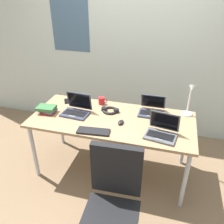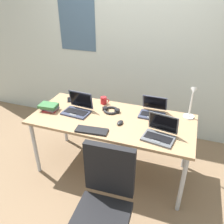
{
  "view_description": "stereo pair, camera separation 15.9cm",
  "coord_description": "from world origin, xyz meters",
  "px_view_note": "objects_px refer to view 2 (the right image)",
  "views": [
    {
      "loc": [
        0.59,
        -2.12,
        2.06
      ],
      "look_at": [
        0.0,
        0.0,
        0.82
      ],
      "focal_mm": 37.04,
      "sensor_mm": 36.0,
      "label": 1
    },
    {
      "loc": [
        0.74,
        -2.07,
        2.06
      ],
      "look_at": [
        0.0,
        0.0,
        0.82
      ],
      "focal_mm": 37.04,
      "sensor_mm": 36.0,
      "label": 2
    }
  ],
  "objects_px": {
    "cell_phone": "(70,100)",
    "book_stack": "(49,107)",
    "external_keyboard": "(92,130)",
    "computer_mouse": "(120,123)",
    "laptop_back_left": "(160,134)",
    "laptop_mid_desk": "(78,108)",
    "laptop_front_left": "(153,111)",
    "headphones": "(111,110)",
    "coffee_mug": "(104,100)",
    "office_chair": "(104,214)",
    "desk_lamp": "(191,103)"
  },
  "relations": [
    {
      "from": "laptop_front_left",
      "to": "headphones",
      "type": "bearing_deg",
      "value": -169.56
    },
    {
      "from": "laptop_front_left",
      "to": "desk_lamp",
      "type": "bearing_deg",
      "value": 6.39
    },
    {
      "from": "external_keyboard",
      "to": "computer_mouse",
      "type": "bearing_deg",
      "value": 39.32
    },
    {
      "from": "desk_lamp",
      "to": "external_keyboard",
      "type": "height_order",
      "value": "desk_lamp"
    },
    {
      "from": "coffee_mug",
      "to": "office_chair",
      "type": "distance_m",
      "value": 1.37
    },
    {
      "from": "book_stack",
      "to": "desk_lamp",
      "type": "bearing_deg",
      "value": 12.73
    },
    {
      "from": "desk_lamp",
      "to": "cell_phone",
      "type": "height_order",
      "value": "desk_lamp"
    },
    {
      "from": "laptop_back_left",
      "to": "computer_mouse",
      "type": "relative_size",
      "value": 3.45
    },
    {
      "from": "cell_phone",
      "to": "headphones",
      "type": "distance_m",
      "value": 0.61
    },
    {
      "from": "computer_mouse",
      "to": "coffee_mug",
      "type": "height_order",
      "value": "coffee_mug"
    },
    {
      "from": "external_keyboard",
      "to": "office_chair",
      "type": "bearing_deg",
      "value": -65.2
    },
    {
      "from": "cell_phone",
      "to": "desk_lamp",
      "type": "bearing_deg",
      "value": -27.97
    },
    {
      "from": "laptop_front_left",
      "to": "laptop_back_left",
      "type": "height_order",
      "value": "laptop_back_left"
    },
    {
      "from": "desk_lamp",
      "to": "book_stack",
      "type": "height_order",
      "value": "desk_lamp"
    },
    {
      "from": "cell_phone",
      "to": "headphones",
      "type": "relative_size",
      "value": 0.64
    },
    {
      "from": "external_keyboard",
      "to": "book_stack",
      "type": "height_order",
      "value": "book_stack"
    },
    {
      "from": "office_chair",
      "to": "cell_phone",
      "type": "bearing_deg",
      "value": 128.0
    },
    {
      "from": "external_keyboard",
      "to": "computer_mouse",
      "type": "height_order",
      "value": "computer_mouse"
    },
    {
      "from": "headphones",
      "to": "coffee_mug",
      "type": "height_order",
      "value": "coffee_mug"
    },
    {
      "from": "computer_mouse",
      "to": "external_keyboard",
      "type": "bearing_deg",
      "value": -124.97
    },
    {
      "from": "book_stack",
      "to": "office_chair",
      "type": "relative_size",
      "value": 0.23
    },
    {
      "from": "external_keyboard",
      "to": "laptop_front_left",
      "type": "bearing_deg",
      "value": 40.74
    },
    {
      "from": "cell_phone",
      "to": "book_stack",
      "type": "xyz_separation_m",
      "value": [
        -0.09,
        -0.32,
        0.04
      ]
    },
    {
      "from": "coffee_mug",
      "to": "external_keyboard",
      "type": "bearing_deg",
      "value": -79.97
    },
    {
      "from": "desk_lamp",
      "to": "headphones",
      "type": "bearing_deg",
      "value": -171.4
    },
    {
      "from": "laptop_back_left",
      "to": "external_keyboard",
      "type": "distance_m",
      "value": 0.68
    },
    {
      "from": "headphones",
      "to": "coffee_mug",
      "type": "relative_size",
      "value": 1.89
    },
    {
      "from": "laptop_mid_desk",
      "to": "book_stack",
      "type": "relative_size",
      "value": 1.42
    },
    {
      "from": "cell_phone",
      "to": "coffee_mug",
      "type": "bearing_deg",
      "value": -22.3
    },
    {
      "from": "laptop_mid_desk",
      "to": "cell_phone",
      "type": "bearing_deg",
      "value": 133.97
    },
    {
      "from": "office_chair",
      "to": "external_keyboard",
      "type": "bearing_deg",
      "value": 120.65
    },
    {
      "from": "laptop_front_left",
      "to": "headphones",
      "type": "distance_m",
      "value": 0.48
    },
    {
      "from": "computer_mouse",
      "to": "cell_phone",
      "type": "distance_m",
      "value": 0.85
    },
    {
      "from": "desk_lamp",
      "to": "laptop_front_left",
      "type": "height_order",
      "value": "desk_lamp"
    },
    {
      "from": "desk_lamp",
      "to": "coffee_mug",
      "type": "xyz_separation_m",
      "value": [
        -1.02,
        0.03,
        -0.15
      ]
    },
    {
      "from": "laptop_front_left",
      "to": "book_stack",
      "type": "relative_size",
      "value": 1.25
    },
    {
      "from": "laptop_mid_desk",
      "to": "headphones",
      "type": "relative_size",
      "value": 1.49
    },
    {
      "from": "laptop_front_left",
      "to": "external_keyboard",
      "type": "height_order",
      "value": "laptop_front_left"
    },
    {
      "from": "book_stack",
      "to": "laptop_front_left",
      "type": "bearing_deg",
      "value": 14.81
    },
    {
      "from": "book_stack",
      "to": "coffee_mug",
      "type": "xyz_separation_m",
      "value": [
        0.54,
        0.38,
        0.0
      ]
    },
    {
      "from": "cell_phone",
      "to": "office_chair",
      "type": "relative_size",
      "value": 0.14
    },
    {
      "from": "office_chair",
      "to": "desk_lamp",
      "type": "bearing_deg",
      "value": 65.68
    },
    {
      "from": "laptop_mid_desk",
      "to": "book_stack",
      "type": "distance_m",
      "value": 0.34
    },
    {
      "from": "desk_lamp",
      "to": "cell_phone",
      "type": "distance_m",
      "value": 1.47
    },
    {
      "from": "laptop_back_left",
      "to": "book_stack",
      "type": "height_order",
      "value": "laptop_back_left"
    },
    {
      "from": "computer_mouse",
      "to": "cell_phone",
      "type": "xyz_separation_m",
      "value": [
        -0.78,
        0.33,
        -0.01
      ]
    },
    {
      "from": "coffee_mug",
      "to": "computer_mouse",
      "type": "bearing_deg",
      "value": -48.79
    },
    {
      "from": "laptop_front_left",
      "to": "office_chair",
      "type": "height_order",
      "value": "office_chair"
    },
    {
      "from": "laptop_mid_desk",
      "to": "laptop_front_left",
      "type": "distance_m",
      "value": 0.86
    },
    {
      "from": "computer_mouse",
      "to": "office_chair",
      "type": "bearing_deg",
      "value": -70.97
    }
  ]
}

